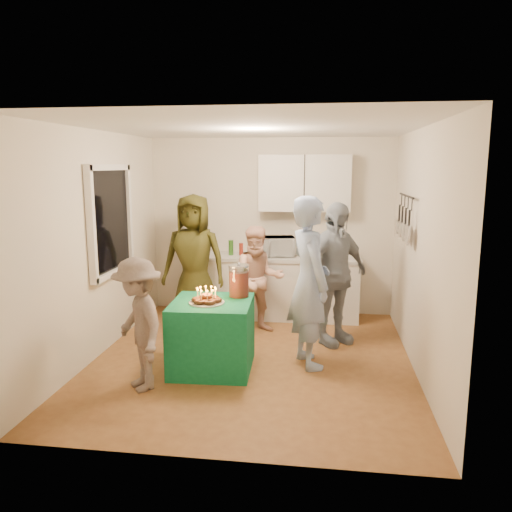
# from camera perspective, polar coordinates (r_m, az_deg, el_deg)

# --- Properties ---
(floor) EXTENTS (4.00, 4.00, 0.00)m
(floor) POSITION_cam_1_polar(r_m,az_deg,el_deg) (5.86, -0.47, -11.75)
(floor) COLOR brown
(floor) RESTS_ON ground
(ceiling) EXTENTS (4.00, 4.00, 0.00)m
(ceiling) POSITION_cam_1_polar(r_m,az_deg,el_deg) (5.45, -0.51, 14.50)
(ceiling) COLOR white
(ceiling) RESTS_ON floor
(back_wall) EXTENTS (3.60, 3.60, 0.00)m
(back_wall) POSITION_cam_1_polar(r_m,az_deg,el_deg) (7.47, 1.71, 3.39)
(back_wall) COLOR silver
(back_wall) RESTS_ON floor
(left_wall) EXTENTS (4.00, 4.00, 0.00)m
(left_wall) POSITION_cam_1_polar(r_m,az_deg,el_deg) (6.03, -17.67, 1.22)
(left_wall) COLOR silver
(left_wall) RESTS_ON floor
(right_wall) EXTENTS (4.00, 4.00, 0.00)m
(right_wall) POSITION_cam_1_polar(r_m,az_deg,el_deg) (5.55, 18.24, 0.43)
(right_wall) COLOR silver
(right_wall) RESTS_ON floor
(window_night) EXTENTS (0.04, 1.00, 1.20)m
(window_night) POSITION_cam_1_polar(r_m,az_deg,el_deg) (6.26, -16.38, 3.92)
(window_night) COLOR black
(window_night) RESTS_ON left_wall
(counter) EXTENTS (2.20, 0.58, 0.86)m
(counter) POSITION_cam_1_polar(r_m,az_deg,el_deg) (7.32, 2.98, -3.70)
(counter) COLOR white
(counter) RESTS_ON floor
(countertop) EXTENTS (2.24, 0.62, 0.05)m
(countertop) POSITION_cam_1_polar(r_m,az_deg,el_deg) (7.22, 3.02, -0.20)
(countertop) COLOR beige
(countertop) RESTS_ON counter
(upper_cabinet) EXTENTS (1.30, 0.30, 0.80)m
(upper_cabinet) POSITION_cam_1_polar(r_m,az_deg,el_deg) (7.24, 5.59, 8.28)
(upper_cabinet) COLOR white
(upper_cabinet) RESTS_ON back_wall
(pot_rack) EXTENTS (0.12, 1.00, 0.60)m
(pot_rack) POSITION_cam_1_polar(r_m,az_deg,el_deg) (6.18, 16.52, 4.30)
(pot_rack) COLOR black
(pot_rack) RESTS_ON right_wall
(microwave) EXTENTS (0.56, 0.44, 0.28)m
(microwave) POSITION_cam_1_polar(r_m,az_deg,el_deg) (7.20, 2.37, 1.10)
(microwave) COLOR white
(microwave) RESTS_ON countertop
(party_table) EXTENTS (0.89, 0.89, 0.76)m
(party_table) POSITION_cam_1_polar(r_m,az_deg,el_deg) (5.52, -5.04, -9.02)
(party_table) COLOR #106E40
(party_table) RESTS_ON floor
(donut_cake) EXTENTS (0.38, 0.38, 0.18)m
(donut_cake) POSITION_cam_1_polar(r_m,az_deg,el_deg) (5.32, -5.67, -4.46)
(donut_cake) COLOR #381C0C
(donut_cake) RESTS_ON party_table
(punch_jar) EXTENTS (0.22, 0.22, 0.34)m
(punch_jar) POSITION_cam_1_polar(r_m,az_deg,el_deg) (5.55, -1.95, -2.94)
(punch_jar) COLOR red
(punch_jar) RESTS_ON party_table
(man_birthday) EXTENTS (0.69, 0.81, 1.89)m
(man_birthday) POSITION_cam_1_polar(r_m,az_deg,el_deg) (5.49, 6.12, -2.99)
(man_birthday) COLOR #9AB2E0
(man_birthday) RESTS_ON floor
(woman_back_left) EXTENTS (0.92, 0.63, 1.82)m
(woman_back_left) POSITION_cam_1_polar(r_m,az_deg,el_deg) (6.96, -7.08, -0.46)
(woman_back_left) COLOR brown
(woman_back_left) RESTS_ON floor
(woman_back_center) EXTENTS (0.82, 0.71, 1.43)m
(woman_back_center) POSITION_cam_1_polar(r_m,az_deg,el_deg) (6.60, 0.27, -2.72)
(woman_back_center) COLOR tan
(woman_back_center) RESTS_ON floor
(woman_back_right) EXTENTS (1.07, 1.01, 1.77)m
(woman_back_right) POSITION_cam_1_polar(r_m,az_deg,el_deg) (6.20, 8.87, -2.06)
(woman_back_right) COLOR #11243A
(woman_back_right) RESTS_ON floor
(child_near_left) EXTENTS (0.93, 0.98, 1.33)m
(child_near_left) POSITION_cam_1_polar(r_m,az_deg,el_deg) (5.07, -13.30, -7.61)
(child_near_left) COLOR #62544F
(child_near_left) RESTS_ON floor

